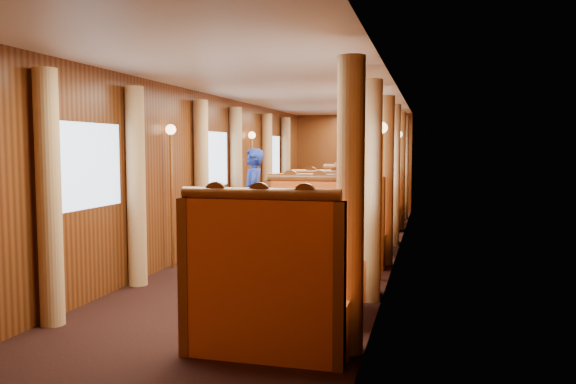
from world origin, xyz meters
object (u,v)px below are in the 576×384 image
(table_mid, at_px, (348,229))
(banquette_mid_aft, at_px, (357,218))
(banquette_near_aft, at_px, (317,255))
(table_far, at_px, (372,206))
(banquette_near_fwd, at_px, (266,302))
(fruit_plate, at_px, (323,243))
(table_near, at_px, (296,279))
(rose_vase_mid, at_px, (349,193))
(banquette_far_aft, at_px, (376,200))
(rose_vase_far, at_px, (371,181))
(passenger, at_px, (355,201))
(steward, at_px, (253,198))
(tea_tray, at_px, (282,240))
(teapot_left, at_px, (272,234))
(banquette_far_fwd, at_px, (366,209))
(teapot_right, at_px, (289,236))
(banquette_mid_fwd, at_px, (338,235))
(teapot_back, at_px, (291,233))

(table_mid, height_order, banquette_mid_aft, banquette_mid_aft)
(banquette_near_aft, height_order, table_far, banquette_near_aft)
(banquette_near_fwd, distance_m, fruit_plate, 0.97)
(table_near, xyz_separation_m, rose_vase_mid, (0.01, 3.51, 0.55))
(banquette_far_aft, distance_m, rose_vase_far, 1.10)
(table_far, distance_m, rose_vase_far, 0.55)
(table_near, bearing_deg, fruit_plate, -27.71)
(rose_vase_far, bearing_deg, banquette_near_aft, -89.89)
(table_far, distance_m, passenger, 2.76)
(table_far, bearing_deg, steward, -115.64)
(banquette_mid_aft, height_order, tea_tray, banquette_mid_aft)
(banquette_near_aft, distance_m, rose_vase_mid, 2.54)
(banquette_near_aft, relative_size, teapot_left, 7.86)
(table_near, bearing_deg, banquette_mid_aft, 90.00)
(fruit_plate, bearing_deg, tea_tray, 166.62)
(table_near, relative_size, table_mid, 1.00)
(tea_tray, bearing_deg, rose_vase_mid, 87.87)
(banquette_near_aft, distance_m, rose_vase_far, 6.04)
(table_near, distance_m, banquette_far_fwd, 5.99)
(banquette_near_fwd, height_order, banquette_far_fwd, same)
(banquette_mid_aft, distance_m, steward, 1.88)
(teapot_left, bearing_deg, rose_vase_mid, 66.17)
(teapot_left, bearing_deg, tea_tray, 1.88)
(banquette_mid_aft, relative_size, banquette_far_fwd, 1.00)
(rose_vase_far, bearing_deg, table_near, -89.91)
(banquette_near_fwd, relative_size, steward, 0.82)
(rose_vase_mid, distance_m, rose_vase_far, 3.53)
(fruit_plate, height_order, steward, steward)
(teapot_right, bearing_deg, banquette_mid_aft, 92.04)
(teapot_right, distance_m, fruit_plate, 0.34)
(table_near, height_order, table_far, same)
(banquette_mid_fwd, xyz_separation_m, tea_tray, (-0.12, -2.54, 0.33))
(tea_tray, xyz_separation_m, fruit_plate, (0.42, -0.10, 0.01))
(banquette_far_aft, height_order, tea_tray, banquette_far_aft)
(banquette_near_aft, relative_size, rose_vase_far, 3.72)
(tea_tray, bearing_deg, teapot_back, 68.37)
(banquette_near_aft, xyz_separation_m, table_far, (0.00, 5.99, -0.05))
(banquette_near_aft, relative_size, banquette_far_fwd, 1.00)
(banquette_mid_fwd, height_order, banquette_far_fwd, same)
(table_far, distance_m, steward, 3.76)
(table_mid, distance_m, rose_vase_mid, 0.55)
(banquette_far_aft, relative_size, passenger, 1.76)
(table_near, relative_size, steward, 0.65)
(banquette_mid_aft, bearing_deg, banquette_far_fwd, 90.00)
(teapot_right, distance_m, passenger, 4.39)
(table_near, relative_size, teapot_back, 7.38)
(banquette_near_fwd, xyz_separation_m, teapot_left, (-0.21, 0.92, 0.40))
(teapot_left, distance_m, rose_vase_mid, 3.61)
(table_mid, height_order, banquette_mid_fwd, banquette_mid_fwd)
(banquette_far_aft, bearing_deg, tea_tray, -90.85)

